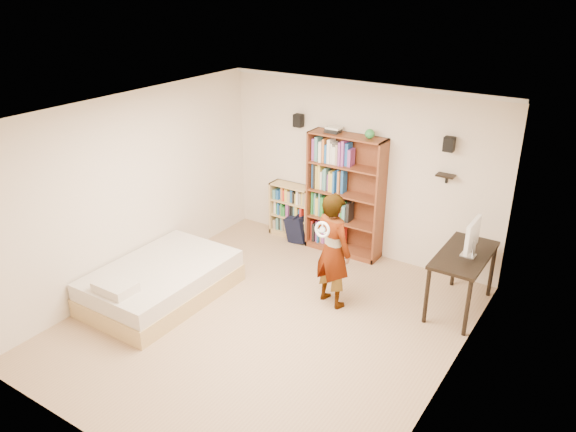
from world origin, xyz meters
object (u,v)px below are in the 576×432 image
object	(u,v)px
low_bookshelf	(291,211)
person	(333,250)
tall_bookshelf	(345,196)
daybed	(161,278)
computer_desk	(461,281)

from	to	relation	value
low_bookshelf	person	size ratio (longest dim) A/B	0.58
tall_bookshelf	daybed	xyz separation A→B (m)	(-1.43, -2.60, -0.66)
daybed	low_bookshelf	bearing A→B (deg)	81.02
tall_bookshelf	daybed	size ratio (longest dim) A/B	0.95
tall_bookshelf	person	distance (m)	1.56
low_bookshelf	computer_desk	distance (m)	3.16
tall_bookshelf	person	xyz separation A→B (m)	(0.59, -1.44, -0.17)
daybed	computer_desk	bearing A→B (deg)	29.14
tall_bookshelf	person	world-z (taller)	tall_bookshelf
daybed	tall_bookshelf	bearing A→B (deg)	61.17
low_bookshelf	daybed	size ratio (longest dim) A/B	0.45
tall_bookshelf	computer_desk	bearing A→B (deg)	-17.27
computer_desk	person	size ratio (longest dim) A/B	0.76
person	computer_desk	bearing A→B (deg)	-135.15
computer_desk	tall_bookshelf	bearing A→B (deg)	162.73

